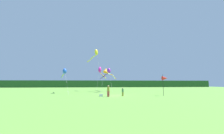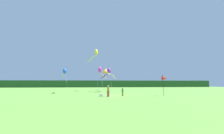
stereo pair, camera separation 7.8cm
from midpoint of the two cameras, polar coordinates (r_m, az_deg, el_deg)
ground_plane at (r=24.00m, az=1.44°, el=-11.46°), size 120.00×120.00×0.00m
distant_treeline at (r=68.77m, az=-3.46°, el=-6.83°), size 108.00×3.17×3.22m
person_adult at (r=21.81m, az=-1.60°, el=-9.42°), size 0.38×0.38×1.73m
person_child at (r=22.68m, az=4.26°, el=-9.83°), size 0.30×0.30×1.35m
cooler_box at (r=22.03m, az=-4.55°, el=-11.38°), size 0.53×0.36×0.39m
banner_flag_pole at (r=25.07m, az=20.54°, el=-4.36°), size 0.90×0.70×3.49m
kite_orange at (r=32.75m, az=-2.14°, el=-1.73°), size 4.48×7.55×5.71m
kite_yellow at (r=38.78m, az=-6.76°, el=5.52°), size 4.74×8.36×11.27m
kite_magenta at (r=35.38m, az=-4.79°, el=-1.53°), size 2.79×7.97×6.18m
kite_purple at (r=35.76m, az=-1.70°, el=-1.94°), size 2.65×8.68×5.94m
kite_blue at (r=31.02m, az=-18.83°, el=-1.86°), size 3.39×7.46×5.26m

